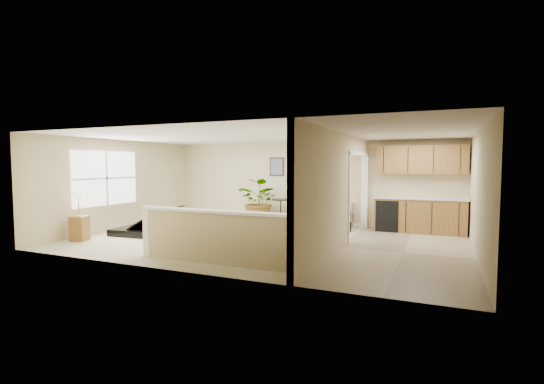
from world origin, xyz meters
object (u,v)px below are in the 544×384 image
at_px(piano_bench, 203,227).
at_px(loveseat, 322,214).
at_px(small_plant, 346,222).
at_px(piano, 154,208).
at_px(lamp_stand, 79,220).
at_px(palm_plant, 260,202).
at_px(accent_table, 281,208).

distance_m(piano_bench, loveseat, 3.63).
bearing_deg(loveseat, small_plant, -29.87).
distance_m(piano, loveseat, 4.76).
relative_size(loveseat, lamp_stand, 1.48).
bearing_deg(palm_plant, accent_table, 10.27).
bearing_deg(piano_bench, piano, 179.77).
height_order(piano, piano_bench, piano).
xyz_separation_m(loveseat, accent_table, (-1.22, -0.25, 0.14)).
bearing_deg(small_plant, lamp_stand, -145.26).
bearing_deg(piano, piano_bench, -5.10).
bearing_deg(loveseat, lamp_stand, -131.60).
xyz_separation_m(piano, small_plant, (4.64, 2.25, -0.40)).
height_order(piano_bench, palm_plant, palm_plant).
height_order(loveseat, accent_table, loveseat).
distance_m(accent_table, palm_plant, 0.66).
relative_size(piano_bench, accent_table, 1.00).
distance_m(piano_bench, small_plant, 3.83).
xyz_separation_m(piano_bench, accent_table, (1.04, 2.58, 0.24)).
distance_m(piano, small_plant, 5.17).
bearing_deg(small_plant, palm_plant, 175.42).
bearing_deg(accent_table, piano_bench, -112.01).
height_order(piano, accent_table, piano).
relative_size(piano, accent_table, 2.71).
xyz_separation_m(piano, loveseat, (3.81, 2.83, -0.30)).
height_order(piano, palm_plant, piano).
bearing_deg(accent_table, piano, -135.22).
bearing_deg(palm_plant, small_plant, -4.58).
bearing_deg(piano, lamp_stand, -124.26).
distance_m(piano_bench, palm_plant, 2.54).
distance_m(piano, piano_bench, 1.60).
xyz_separation_m(accent_table, small_plant, (2.05, -0.33, -0.24)).
bearing_deg(piano, small_plant, 20.98).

